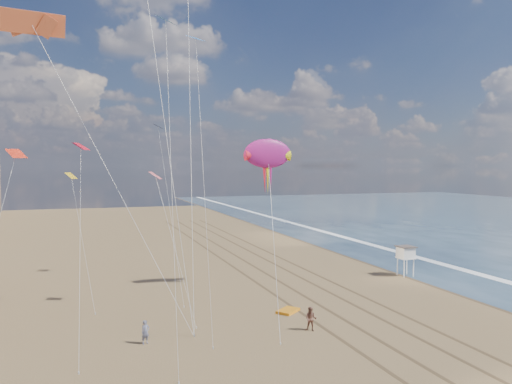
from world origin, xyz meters
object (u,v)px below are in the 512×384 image
grounded_kite (288,311)px  show_kite (268,154)px  kite_flyer_b (311,319)px  lifeguard_stand (406,253)px  kite_flyer_a (145,332)px

grounded_kite → show_kite: show_kite is taller
show_kite → kite_flyer_b: show_kite is taller
lifeguard_stand → show_kite: bearing=-179.5°
grounded_kite → kite_flyer_b: 4.83m
show_kite → kite_flyer_a: show_kite is taller
lifeguard_stand → kite_flyer_a: bearing=-157.8°
kite_flyer_a → grounded_kite: bearing=-4.6°
kite_flyer_b → kite_flyer_a: bearing=-146.8°
lifeguard_stand → grounded_kite: size_ratio=1.67×
lifeguard_stand → kite_flyer_a: lifeguard_stand is taller
kite_flyer_a → kite_flyer_b: size_ratio=0.91×
kite_flyer_a → show_kite: bearing=20.6°
lifeguard_stand → kite_flyer_a: size_ratio=2.03×
grounded_kite → show_kite: bearing=42.6°
lifeguard_stand → show_kite: show_kite is taller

